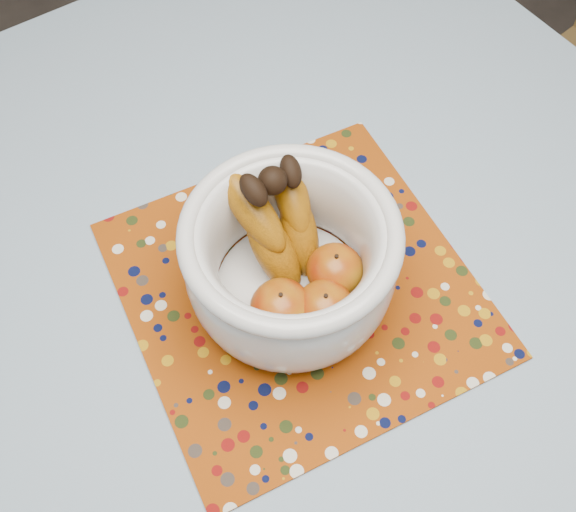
# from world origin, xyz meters

# --- Properties ---
(table) EXTENTS (1.20, 1.20, 0.75)m
(table) POSITION_xyz_m (0.00, 0.00, 0.67)
(table) COLOR brown
(table) RESTS_ON ground
(tablecloth) EXTENTS (1.32, 1.32, 0.01)m
(tablecloth) POSITION_xyz_m (0.00, 0.00, 0.76)
(tablecloth) COLOR #5E829E
(tablecloth) RESTS_ON table
(placemat) EXTENTS (0.48, 0.48, 0.00)m
(placemat) POSITION_xyz_m (0.03, -0.02, 0.76)
(placemat) COLOR #873507
(placemat) RESTS_ON tablecloth
(fruit_bowl) EXTENTS (0.25, 0.26, 0.18)m
(fruit_bowl) POSITION_xyz_m (0.02, -0.01, 0.85)
(fruit_bowl) COLOR silver
(fruit_bowl) RESTS_ON placemat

